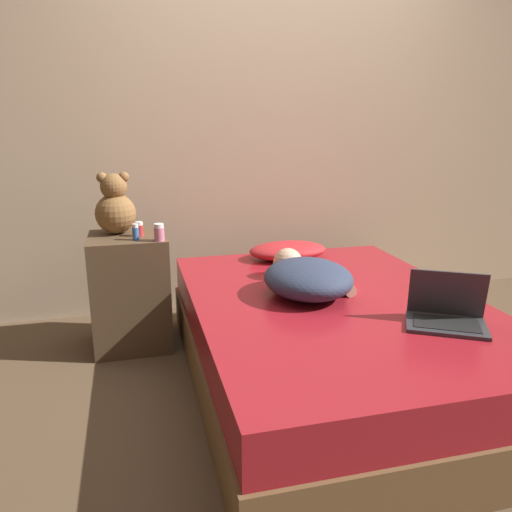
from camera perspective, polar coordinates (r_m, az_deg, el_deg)
name	(u,v)px	position (r m, az deg, el deg)	size (l,w,h in m)	color
ground_plane	(332,380)	(2.65, 8.66, -13.83)	(12.00, 12.00, 0.00)	brown
wall_back	(268,117)	(3.49, 1.41, 15.61)	(8.00, 0.06, 2.60)	tan
bed	(334,341)	(2.55, 8.86, -9.60)	(1.39, 1.92, 0.44)	brown
nightstand	(131,291)	(2.97, -14.09, -3.90)	(0.43, 0.42, 0.66)	brown
pillow	(288,250)	(3.14, 3.65, 0.64)	(0.49, 0.30, 0.11)	red
person_lying	(307,277)	(2.51, 5.80, -2.37)	(0.45, 0.64, 0.18)	#2D3851
laptop	(446,313)	(2.29, 20.94, -6.09)	(0.39, 0.35, 0.23)	#333338
teddy_bear	(115,207)	(2.93, -15.80, 5.40)	(0.23, 0.23, 0.35)	brown
bottle_red	(139,229)	(2.85, -13.20, 3.01)	(0.05, 0.05, 0.08)	#B72D2D
bottle_pink	(159,233)	(2.71, -11.01, 2.65)	(0.05, 0.05, 0.09)	pink
bottle_blue	(136,232)	(2.76, -13.60, 2.67)	(0.03, 0.03, 0.09)	#3866B2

